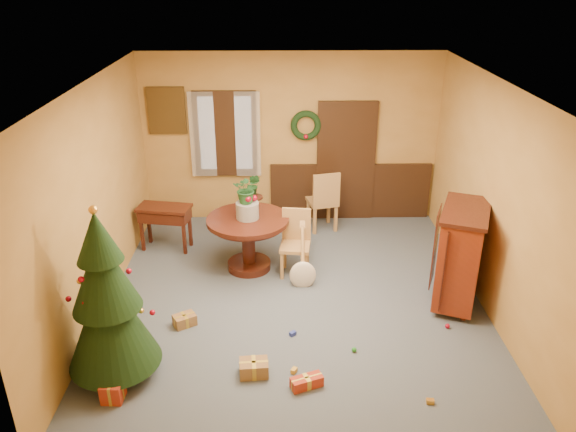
{
  "coord_description": "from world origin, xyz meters",
  "views": [
    {
      "loc": [
        -0.2,
        -6.46,
        4.19
      ],
      "look_at": [
        -0.08,
        0.4,
        1.07
      ],
      "focal_mm": 35.0,
      "sensor_mm": 36.0,
      "label": 1
    }
  ],
  "objects_px": {
    "dining_table": "(248,233)",
    "chair_near": "(296,240)",
    "sideboard": "(460,254)",
    "writing_desk": "(165,217)",
    "christmas_tree": "(107,300)"
  },
  "relations": [
    {
      "from": "chair_near",
      "to": "writing_desk",
      "type": "xyz_separation_m",
      "value": [
        -2.03,
        0.78,
        0.03
      ]
    },
    {
      "from": "writing_desk",
      "to": "chair_near",
      "type": "bearing_deg",
      "value": -20.94
    },
    {
      "from": "dining_table",
      "to": "christmas_tree",
      "type": "distance_m",
      "value": 2.74
    },
    {
      "from": "christmas_tree",
      "to": "writing_desk",
      "type": "height_order",
      "value": "christmas_tree"
    },
    {
      "from": "writing_desk",
      "to": "christmas_tree",
      "type": "bearing_deg",
      "value": -90.16
    },
    {
      "from": "christmas_tree",
      "to": "writing_desk",
      "type": "xyz_separation_m",
      "value": [
        0.01,
        3.03,
        -0.42
      ]
    },
    {
      "from": "dining_table",
      "to": "writing_desk",
      "type": "relative_size",
      "value": 1.37
    },
    {
      "from": "dining_table",
      "to": "sideboard",
      "type": "height_order",
      "value": "sideboard"
    },
    {
      "from": "chair_near",
      "to": "writing_desk",
      "type": "relative_size",
      "value": 1.11
    },
    {
      "from": "sideboard",
      "to": "dining_table",
      "type": "bearing_deg",
      "value": 161.27
    },
    {
      "from": "dining_table",
      "to": "chair_near",
      "type": "height_order",
      "value": "chair_near"
    },
    {
      "from": "chair_near",
      "to": "christmas_tree",
      "type": "distance_m",
      "value": 3.07
    },
    {
      "from": "dining_table",
      "to": "chair_near",
      "type": "bearing_deg",
      "value": -8.37
    },
    {
      "from": "christmas_tree",
      "to": "sideboard",
      "type": "xyz_separation_m",
      "value": [
        4.15,
        1.4,
        -0.24
      ]
    },
    {
      "from": "chair_near",
      "to": "sideboard",
      "type": "bearing_deg",
      "value": -21.88
    }
  ]
}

